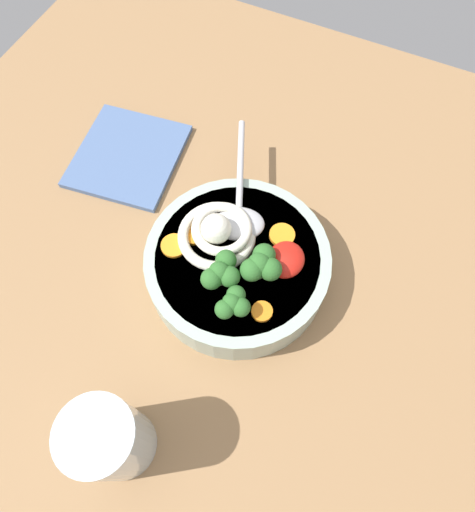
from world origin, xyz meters
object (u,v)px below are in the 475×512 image
soup_bowl (238,265)px  noodle_pile (218,232)px  soup_spoon (239,213)px  drinking_glass (110,440)px  folded_napkin (128,156)px

soup_bowl → noodle_pile: size_ratio=2.17×
soup_bowl → noodle_pile: (1.21, 2.99, 3.63)cm
noodle_pile → soup_bowl: bearing=-112.0°
soup_spoon → noodle_pile: bearing=141.0°
drinking_glass → folded_napkin: (32.04, 18.65, -5.32)cm
soup_spoon → drinking_glass: drinking_glass is taller
soup_bowl → folded_napkin: bearing=65.6°
soup_spoon → soup_bowl: bearing=180.0°
folded_napkin → soup_bowl: bearing=-114.4°
noodle_pile → drinking_glass: (-23.65, -0.47, -0.49)cm
soup_bowl → folded_napkin: 23.35cm
noodle_pile → drinking_glass: drinking_glass is taller
soup_bowl → drinking_glass: bearing=173.6°
soup_spoon → folded_napkin: (4.92, 19.16, -5.39)cm
soup_bowl → folded_napkin: (9.60, 21.17, -2.18)cm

